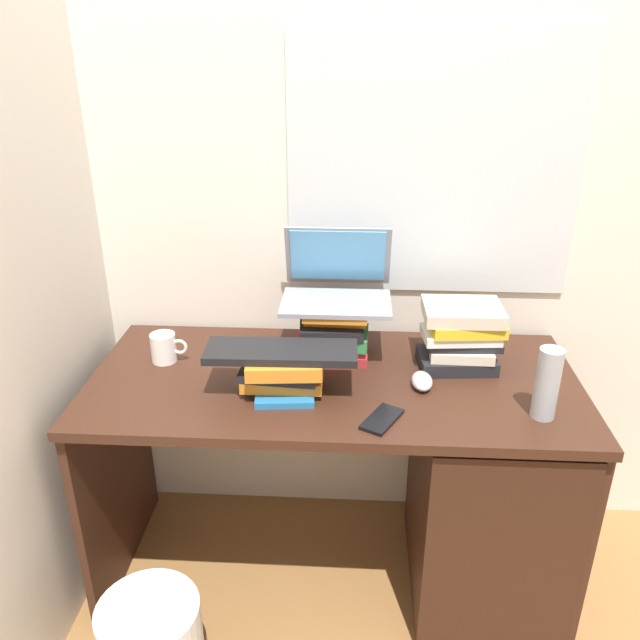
% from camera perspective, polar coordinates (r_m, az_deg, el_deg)
% --- Properties ---
extents(ground_plane, '(6.00, 6.00, 0.00)m').
position_cam_1_polar(ground_plane, '(2.35, 1.06, -21.13)').
color(ground_plane, olive).
extents(wall_back, '(6.00, 0.06, 2.60)m').
position_cam_1_polar(wall_back, '(2.06, 1.88, 13.76)').
color(wall_back, silver).
rests_on(wall_back, ground).
extents(wall_left, '(0.05, 6.00, 2.60)m').
position_cam_1_polar(wall_left, '(1.90, -24.50, 10.76)').
color(wall_left, beige).
rests_on(wall_left, ground).
extents(desk, '(1.44, 0.66, 0.74)m').
position_cam_1_polar(desk, '(2.09, 11.56, -13.79)').
color(desk, '#381E14').
rests_on(desk, ground).
extents(book_stack_tall, '(0.23, 0.18, 0.17)m').
position_cam_1_polar(book_stack_tall, '(1.97, 1.31, -1.05)').
color(book_stack_tall, '#B22D33').
rests_on(book_stack_tall, desk).
extents(book_stack_keyboard_riser, '(0.24, 0.19, 0.12)m').
position_cam_1_polar(book_stack_keyboard_riser, '(1.80, -3.32, -4.78)').
color(book_stack_keyboard_riser, '#2672B2').
rests_on(book_stack_keyboard_riser, desk).
extents(book_stack_side, '(0.25, 0.19, 0.19)m').
position_cam_1_polar(book_stack_side, '(1.96, 12.49, -1.33)').
color(book_stack_side, black).
rests_on(book_stack_side, desk).
extents(laptop, '(0.33, 0.27, 0.21)m').
position_cam_1_polar(laptop, '(1.97, 1.39, 3.33)').
color(laptop, gray).
rests_on(laptop, book_stack_tall).
extents(keyboard, '(0.42, 0.15, 0.02)m').
position_cam_1_polar(keyboard, '(1.77, -3.48, -2.85)').
color(keyboard, black).
rests_on(keyboard, book_stack_keyboard_riser).
extents(computer_mouse, '(0.06, 0.10, 0.04)m').
position_cam_1_polar(computer_mouse, '(1.86, 9.09, -5.40)').
color(computer_mouse, '#A5A8AD').
rests_on(computer_mouse, desk).
extents(mug, '(0.11, 0.08, 0.09)m').
position_cam_1_polar(mug, '(2.02, -13.74, -2.41)').
color(mug, white).
rests_on(mug, desk).
extents(water_bottle, '(0.06, 0.06, 0.20)m').
position_cam_1_polar(water_bottle, '(1.77, 19.61, -5.37)').
color(water_bottle, '#999EA5').
rests_on(water_bottle, desk).
extents(cell_phone, '(0.12, 0.15, 0.01)m').
position_cam_1_polar(cell_phone, '(1.70, 5.55, -8.81)').
color(cell_phone, black).
rests_on(cell_phone, desk).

